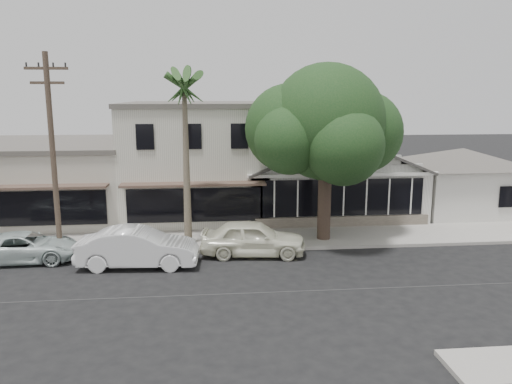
{
  "coord_description": "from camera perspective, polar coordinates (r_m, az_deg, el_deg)",
  "views": [
    {
      "loc": [
        -2.27,
        -17.27,
        7.23
      ],
      "look_at": [
        0.02,
        6.0,
        2.63
      ],
      "focal_mm": 35.0,
      "sensor_mm": 36.0,
      "label": 1
    }
  ],
  "objects": [
    {
      "name": "ground",
      "position": [
        18.86,
        1.77,
        -11.4
      ],
      "size": [
        140.0,
        140.0,
        0.0
      ],
      "primitive_type": "plane",
      "color": "black",
      "rests_on": "ground"
    },
    {
      "name": "sidewalk_north",
      "position": [
        25.71,
        -18.34,
        -5.6
      ],
      "size": [
        90.0,
        3.5,
        0.15
      ],
      "primitive_type": "cube",
      "color": "#9E9991",
      "rests_on": "ground"
    },
    {
      "name": "corner_shop",
      "position": [
        30.97,
        8.04,
        2.46
      ],
      "size": [
        10.4,
        8.6,
        5.1
      ],
      "color": "white",
      "rests_on": "ground"
    },
    {
      "name": "side_cottage",
      "position": [
        33.17,
        22.29,
        0.35
      ],
      "size": [
        6.0,
        6.0,
        3.0
      ],
      "primitive_type": "cube",
      "color": "white",
      "rests_on": "ground"
    },
    {
      "name": "row_building_near",
      "position": [
        31.04,
        -6.93,
        3.69
      ],
      "size": [
        8.0,
        10.0,
        6.5
      ],
      "primitive_type": "cube",
      "color": "silver",
      "rests_on": "ground"
    },
    {
      "name": "row_building_midnear",
      "position": [
        32.68,
        -22.86,
        1.22
      ],
      "size": [
        10.0,
        10.0,
        4.2
      ],
      "primitive_type": "cube",
      "color": "#B2AE9F",
      "rests_on": "ground"
    },
    {
      "name": "utility_pole",
      "position": [
        23.59,
        -22.22,
        4.37
      ],
      "size": [
        1.8,
        0.24,
        9.0
      ],
      "color": "brown",
      "rests_on": "ground"
    },
    {
      "name": "car_0",
      "position": [
        22.72,
        -0.35,
        -5.29
      ],
      "size": [
        4.91,
        2.39,
        1.61
      ],
      "primitive_type": "imported",
      "rotation": [
        0.0,
        0.0,
        1.47
      ],
      "color": "white",
      "rests_on": "ground"
    },
    {
      "name": "car_1",
      "position": [
        21.85,
        -13.34,
        -6.19
      ],
      "size": [
        5.16,
        2.06,
        1.67
      ],
      "primitive_type": "imported",
      "rotation": [
        0.0,
        0.0,
        1.51
      ],
      "color": "white",
      "rests_on": "ground"
    },
    {
      "name": "car_2",
      "position": [
        24.18,
        -24.83,
        -5.74
      ],
      "size": [
        4.68,
        2.3,
        1.28
      ],
      "primitive_type": "imported",
      "rotation": [
        0.0,
        0.0,
        1.61
      ],
      "color": "silver",
      "rests_on": "ground"
    },
    {
      "name": "shade_tree",
      "position": [
        24.5,
        7.75,
        7.54
      ],
      "size": [
        7.86,
        7.1,
        8.72
      ],
      "rotation": [
        0.0,
        0.0,
        -0.44
      ],
      "color": "#4C392E",
      "rests_on": "ground"
    },
    {
      "name": "palm_east",
      "position": [
        23.33,
        -8.21,
        11.83
      ],
      "size": [
        3.04,
        3.04,
        8.79
      ],
      "color": "#726651",
      "rests_on": "ground"
    }
  ]
}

